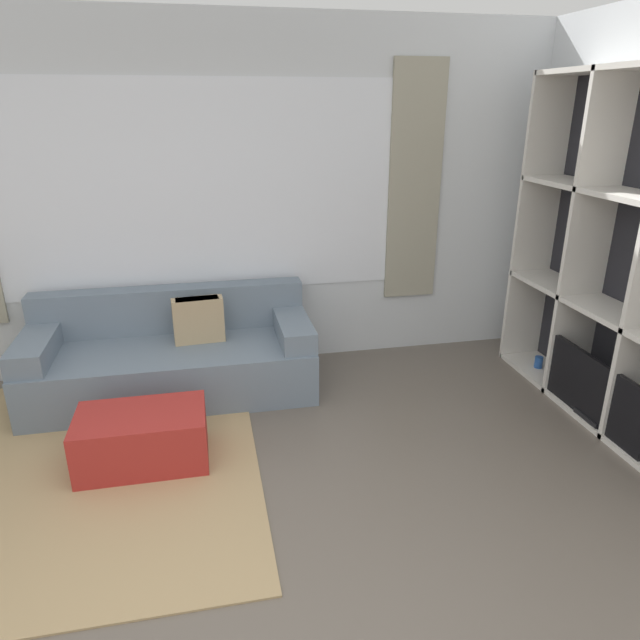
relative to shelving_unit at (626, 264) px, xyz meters
The scene contains 5 objects.
wall_back 3.04m from the shelving_unit, 151.97° to the left, with size 6.84×0.11×2.70m.
area_rug 3.94m from the shelving_unit, behind, with size 2.69×2.40×0.01m, color tan.
shelving_unit is the anchor object (origin of this frame).
couch_main 3.21m from the shelving_unit, 162.02° to the left, with size 2.06×0.85×0.74m.
ottoman 3.25m from the shelving_unit, behind, with size 0.76×0.46×0.34m.
Camera 1 is at (-0.00, -1.46, 2.06)m, focal length 32.00 mm.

